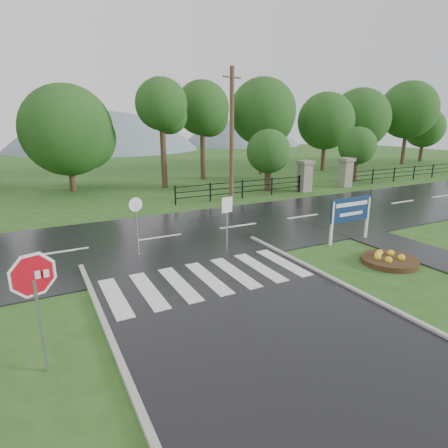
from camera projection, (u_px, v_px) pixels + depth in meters
ground at (308, 365)px, 7.99m from camera, size 120.00×120.00×0.00m
main_road at (160, 238)px, 16.52m from camera, size 90.00×8.00×0.04m
walkway at (407, 249)px, 15.21m from camera, size 2.20×11.00×0.04m
crosswalk at (208, 278)px, 12.24m from camera, size 6.50×2.80×0.02m
pillar_west at (305, 175)px, 27.14m from camera, size 1.00×1.00×2.24m
pillar_east at (346, 172)px, 28.93m from camera, size 1.00×1.00×2.24m
fence_west at (242, 187)px, 24.91m from camera, size 9.58×0.08×1.20m
fence_east at (433, 169)px, 33.86m from camera, size 20.58×0.08×1.20m
hills at (87, 235)px, 69.17m from camera, size 102.00×48.00×48.00m
treeline at (115, 188)px, 28.91m from camera, size 83.20×5.20×10.00m
stop_sign at (35, 286)px, 7.28m from camera, size 1.17×0.41×2.77m
estate_billboard at (351, 212)px, 15.70m from camera, size 2.22×0.09×1.94m
flower_bed at (389, 259)px, 13.61m from camera, size 1.99×1.99×0.40m
reg_sign_small at (227, 214)px, 14.40m from camera, size 0.49×0.10×2.21m
reg_sign_round at (136, 220)px, 13.98m from camera, size 0.53×0.13×2.30m
utility_pole_east at (232, 135)px, 23.08m from camera, size 1.42×0.47×8.12m
entrance_tree_left at (268, 152)px, 26.98m from camera, size 3.17×3.17×4.45m
entrance_tree_right at (357, 146)px, 30.90m from camera, size 3.08×3.08×4.53m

